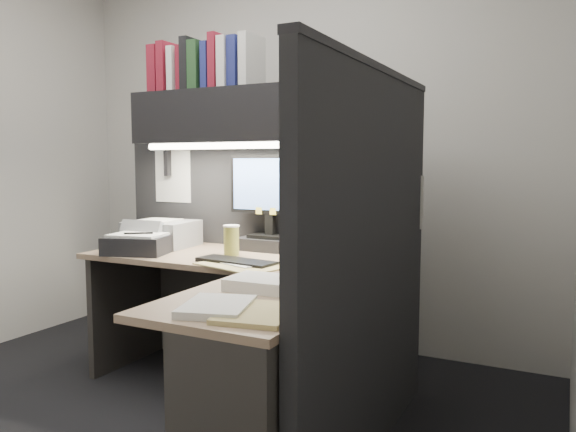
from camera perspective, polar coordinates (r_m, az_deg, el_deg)
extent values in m
plane|color=black|center=(2.92, -12.98, -19.80)|extent=(3.50, 3.50, 0.00)
cube|color=beige|center=(3.91, 0.90, 7.12)|extent=(3.50, 0.04, 2.70)
cube|color=black|center=(3.42, -2.85, -1.90)|extent=(1.90, 0.06, 1.60)
cube|color=black|center=(2.35, 8.33, -5.35)|extent=(0.06, 1.50, 1.60)
cube|color=#9A7A62|center=(3.08, -5.12, -4.33)|extent=(1.70, 0.68, 0.03)
cube|color=#9A7A62|center=(2.16, -3.47, -8.59)|extent=(0.60, 0.85, 0.03)
cube|color=#2D2A28|center=(3.41, -2.36, -9.62)|extent=(1.61, 0.02, 0.70)
cube|color=#2D2A28|center=(3.64, -15.97, -8.88)|extent=(0.04, 0.61, 0.70)
cube|color=#2D2A28|center=(2.05, -4.21, -20.21)|extent=(0.38, 0.40, 0.70)
cube|color=black|center=(3.19, -3.03, 10.17)|extent=(1.55, 0.34, 0.30)
cylinder|color=white|center=(3.06, -4.33, 7.17)|extent=(1.32, 0.04, 0.04)
cube|color=black|center=(3.26, -1.81, -2.86)|extent=(0.37, 0.23, 0.07)
cube|color=black|center=(3.25, -1.81, -0.81)|extent=(0.05, 0.04, 0.12)
cube|color=black|center=(3.23, -1.87, 3.24)|extent=(0.51, 0.05, 0.34)
cube|color=#648BDC|center=(3.21, -2.03, 3.23)|extent=(0.47, 0.01, 0.30)
cube|color=black|center=(2.85, -5.29, -4.63)|extent=(0.44, 0.19, 0.02)
cube|color=#1B3896|center=(2.66, 3.50, -5.51)|extent=(0.26, 0.25, 0.00)
ellipsoid|color=black|center=(2.66, 3.42, -5.13)|extent=(0.07, 0.10, 0.03)
cube|color=#B5AA8B|center=(2.89, 5.38, -3.90)|extent=(0.27, 0.28, 0.08)
cylinder|color=#AC9B44|center=(3.09, -5.77, -2.56)|extent=(0.09, 0.09, 0.16)
cube|color=gray|center=(3.50, -12.69, -1.75)|extent=(0.41, 0.35, 0.15)
cube|color=black|center=(3.25, -14.95, -2.81)|extent=(0.40, 0.36, 0.10)
cube|color=tan|center=(2.78, -4.67, -5.00)|extent=(0.49, 0.39, 0.01)
cube|color=white|center=(2.28, -2.73, -6.82)|extent=(0.26, 0.22, 0.05)
cube|color=white|center=(1.97, -7.23, -9.14)|extent=(0.29, 0.33, 0.03)
cube|color=tan|center=(1.90, -3.11, -9.84)|extent=(0.28, 0.33, 0.02)
cube|color=maroon|center=(3.61, -12.66, 14.16)|extent=(0.07, 0.22, 0.28)
cube|color=maroon|center=(3.56, -11.78, 14.41)|extent=(0.05, 0.22, 0.30)
cube|color=silver|center=(3.52, -10.86, 14.25)|extent=(0.04, 0.22, 0.26)
cube|color=maroon|center=(3.50, -10.01, 14.34)|extent=(0.05, 0.22, 0.27)
cube|color=black|center=(3.45, -9.55, 14.80)|extent=(0.06, 0.22, 0.30)
cube|color=#224423|center=(3.41, -8.72, 14.71)|extent=(0.07, 0.22, 0.28)
cube|color=navy|center=(3.37, -7.57, 14.72)|extent=(0.04, 0.22, 0.26)
cube|color=maroon|center=(3.35, -6.77, 15.18)|extent=(0.05, 0.22, 0.31)
cube|color=silver|center=(3.31, -5.89, 15.07)|extent=(0.06, 0.22, 0.28)
cube|color=navy|center=(3.29, -4.78, 15.14)|extent=(0.06, 0.22, 0.28)
cube|color=silver|center=(3.26, -3.67, 15.36)|extent=(0.05, 0.22, 0.30)
cube|color=white|center=(3.08, 7.70, 1.92)|extent=(0.21, 0.00, 0.28)
cube|color=white|center=(3.02, 11.64, 1.40)|extent=(0.21, 0.00, 0.28)
cube|color=white|center=(3.71, -11.63, 4.01)|extent=(0.28, 0.00, 0.34)
cube|color=black|center=(2.21, 6.45, -0.27)|extent=(0.00, 0.18, 0.22)
cube|color=white|center=(1.89, 2.72, -3.34)|extent=(0.00, 0.21, 0.28)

